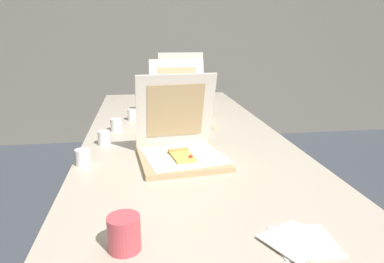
{
  "coord_description": "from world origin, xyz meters",
  "views": [
    {
      "loc": [
        -0.21,
        -1.08,
        1.27
      ],
      "look_at": [
        0.02,
        0.49,
        0.82
      ],
      "focal_mm": 33.12,
      "sensor_mm": 36.0,
      "label": 1
    }
  ],
  "objects_px": {
    "cup_white_near_left": "(83,157)",
    "cup_white_far": "(133,115)",
    "pizza_box_back": "(183,97)",
    "napkin_pile": "(300,241)",
    "cup_printed_front": "(124,233)",
    "pizza_box_front": "(181,148)",
    "cup_white_near_center": "(104,138)",
    "pizza_box_middle": "(179,113)",
    "table": "(183,141)",
    "cup_white_mid": "(116,125)"
  },
  "relations": [
    {
      "from": "cup_white_near_left",
      "to": "cup_white_far",
      "type": "bearing_deg",
      "value": 75.51
    },
    {
      "from": "pizza_box_back",
      "to": "napkin_pile",
      "type": "height_order",
      "value": "pizza_box_back"
    },
    {
      "from": "cup_printed_front",
      "to": "pizza_box_front",
      "type": "bearing_deg",
      "value": 71.19
    },
    {
      "from": "cup_white_near_center",
      "to": "pizza_box_front",
      "type": "bearing_deg",
      "value": -36.96
    },
    {
      "from": "pizza_box_front",
      "to": "pizza_box_middle",
      "type": "bearing_deg",
      "value": 78.25
    },
    {
      "from": "napkin_pile",
      "to": "table",
      "type": "bearing_deg",
      "value": 99.57
    },
    {
      "from": "pizza_box_front",
      "to": "pizza_box_back",
      "type": "xyz_separation_m",
      "value": [
        0.15,
        1.15,
        0.0
      ]
    },
    {
      "from": "table",
      "to": "pizza_box_back",
      "type": "distance_m",
      "value": 0.78
    },
    {
      "from": "cup_white_near_left",
      "to": "napkin_pile",
      "type": "relative_size",
      "value": 0.33
    },
    {
      "from": "napkin_pile",
      "to": "cup_white_near_center",
      "type": "bearing_deg",
      "value": 122.14
    },
    {
      "from": "pizza_box_middle",
      "to": "cup_white_near_left",
      "type": "height_order",
      "value": "pizza_box_middle"
    },
    {
      "from": "cup_white_far",
      "to": "pizza_box_back",
      "type": "bearing_deg",
      "value": 51.28
    },
    {
      "from": "cup_white_near_center",
      "to": "cup_white_mid",
      "type": "relative_size",
      "value": 1.0
    },
    {
      "from": "cup_white_mid",
      "to": "table",
      "type": "bearing_deg",
      "value": -15.99
    },
    {
      "from": "pizza_box_back",
      "to": "cup_white_far",
      "type": "xyz_separation_m",
      "value": [
        -0.36,
        -0.45,
        -0.02
      ]
    },
    {
      "from": "pizza_box_front",
      "to": "cup_white_far",
      "type": "bearing_deg",
      "value": 100.56
    },
    {
      "from": "table",
      "to": "cup_white_near_center",
      "type": "relative_size",
      "value": 37.81
    },
    {
      "from": "pizza_box_middle",
      "to": "cup_white_near_center",
      "type": "distance_m",
      "value": 0.54
    },
    {
      "from": "pizza_box_front",
      "to": "pizza_box_back",
      "type": "distance_m",
      "value": 1.16
    },
    {
      "from": "cup_white_near_center",
      "to": "cup_printed_front",
      "type": "bearing_deg",
      "value": -81.76
    },
    {
      "from": "pizza_box_front",
      "to": "napkin_pile",
      "type": "height_order",
      "value": "pizza_box_front"
    },
    {
      "from": "pizza_box_back",
      "to": "cup_printed_front",
      "type": "bearing_deg",
      "value": -101.7
    },
    {
      "from": "cup_white_mid",
      "to": "cup_white_far",
      "type": "relative_size",
      "value": 1.0
    },
    {
      "from": "cup_white_far",
      "to": "napkin_pile",
      "type": "bearing_deg",
      "value": -72.08
    },
    {
      "from": "cup_printed_front",
      "to": "napkin_pile",
      "type": "relative_size",
      "value": 0.45
    },
    {
      "from": "pizza_box_middle",
      "to": "cup_white_far",
      "type": "distance_m",
      "value": 0.28
    },
    {
      "from": "cup_white_mid",
      "to": "cup_printed_front",
      "type": "bearing_deg",
      "value": -85.65
    },
    {
      "from": "pizza_box_middle",
      "to": "cup_white_near_left",
      "type": "bearing_deg",
      "value": -123.73
    },
    {
      "from": "table",
      "to": "cup_white_mid",
      "type": "bearing_deg",
      "value": 164.01
    },
    {
      "from": "cup_white_near_center",
      "to": "cup_white_mid",
      "type": "height_order",
      "value": "same"
    },
    {
      "from": "cup_white_mid",
      "to": "pizza_box_middle",
      "type": "bearing_deg",
      "value": 21.88
    },
    {
      "from": "table",
      "to": "cup_printed_front",
      "type": "bearing_deg",
      "value": -104.91
    },
    {
      "from": "cup_white_near_center",
      "to": "cup_white_near_left",
      "type": "relative_size",
      "value": 1.0
    },
    {
      "from": "table",
      "to": "cup_white_far",
      "type": "xyz_separation_m",
      "value": [
        -0.26,
        0.32,
        0.07
      ]
    },
    {
      "from": "cup_white_near_center",
      "to": "cup_printed_front",
      "type": "distance_m",
      "value": 0.86
    },
    {
      "from": "cup_white_mid",
      "to": "napkin_pile",
      "type": "relative_size",
      "value": 0.33
    },
    {
      "from": "pizza_box_back",
      "to": "table",
      "type": "bearing_deg",
      "value": -97.3
    },
    {
      "from": "cup_white_near_center",
      "to": "cup_white_far",
      "type": "bearing_deg",
      "value": 74.79
    },
    {
      "from": "pizza_box_front",
      "to": "napkin_pile",
      "type": "xyz_separation_m",
      "value": [
        0.23,
        -0.64,
        -0.05
      ]
    },
    {
      "from": "cup_white_mid",
      "to": "cup_white_near_left",
      "type": "xyz_separation_m",
      "value": [
        -0.1,
        -0.49,
        0.0
      ]
    },
    {
      "from": "cup_white_far",
      "to": "cup_printed_front",
      "type": "bearing_deg",
      "value": -90.01
    },
    {
      "from": "cup_white_far",
      "to": "table",
      "type": "bearing_deg",
      "value": -50.89
    },
    {
      "from": "cup_white_far",
      "to": "cup_printed_front",
      "type": "distance_m",
      "value": 1.3
    },
    {
      "from": "cup_white_near_left",
      "to": "cup_printed_front",
      "type": "xyz_separation_m",
      "value": [
        0.18,
        -0.59,
        0.01
      ]
    },
    {
      "from": "table",
      "to": "cup_white_near_left",
      "type": "bearing_deg",
      "value": -138.91
    },
    {
      "from": "pizza_box_middle",
      "to": "pizza_box_back",
      "type": "height_order",
      "value": "pizza_box_back"
    },
    {
      "from": "cup_white_near_center",
      "to": "pizza_box_back",
      "type": "bearing_deg",
      "value": 61.87
    },
    {
      "from": "pizza_box_middle",
      "to": "pizza_box_back",
      "type": "bearing_deg",
      "value": 82.68
    },
    {
      "from": "napkin_pile",
      "to": "cup_white_far",
      "type": "bearing_deg",
      "value": 107.92
    },
    {
      "from": "pizza_box_middle",
      "to": "cup_white_near_left",
      "type": "relative_size",
      "value": 6.96
    }
  ]
}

